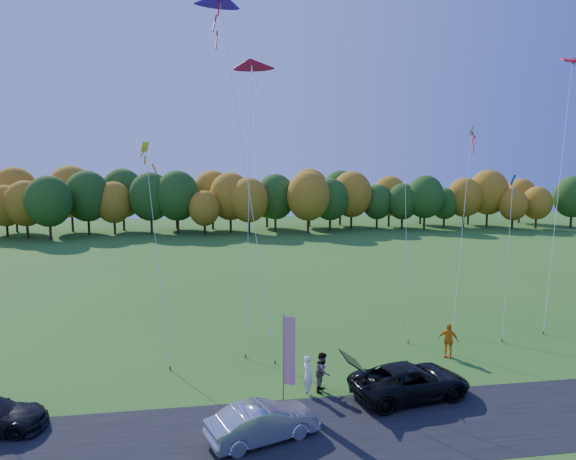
{
  "coord_description": "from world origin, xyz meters",
  "views": [
    {
      "loc": [
        -4.61,
        -23.23,
        10.92
      ],
      "look_at": [
        0.0,
        6.0,
        7.0
      ],
      "focal_mm": 32.0,
      "sensor_mm": 36.0,
      "label": 1
    }
  ],
  "objects": [
    {
      "name": "kite_parafoil_orange",
      "position": [
        9.03,
        11.76,
        16.51
      ],
      "size": [
        5.47,
        13.64,
        33.39
      ],
      "color": "#4C3F33",
      "rests_on": "ground"
    },
    {
      "name": "silver_sedan",
      "position": [
        -2.62,
        -4.25,
        0.74
      ],
      "size": [
        4.74,
        2.95,
        1.47
      ],
      "primitive_type": "imported",
      "rotation": [
        0.0,
        0.0,
        1.91
      ],
      "color": "#B7B6BB",
      "rests_on": "ground"
    },
    {
      "name": "asphalt_strip",
      "position": [
        0.0,
        -4.0,
        0.01
      ],
      "size": [
        90.0,
        6.0,
        0.01
      ],
      "primitive_type": "cube",
      "color": "black",
      "rests_on": "ground"
    },
    {
      "name": "ground",
      "position": [
        0.0,
        0.0,
        0.0
      ],
      "size": [
        160.0,
        160.0,
        0.0
      ],
      "primitive_type": "plane",
      "color": "#296019"
    },
    {
      "name": "kite_parafoil_rainbow",
      "position": [
        20.03,
        9.69,
        9.47
      ],
      "size": [
        8.96,
        9.13,
        19.36
      ],
      "color": "#4C3F33",
      "rests_on": "ground"
    },
    {
      "name": "feather_flag",
      "position": [
        -1.18,
        -1.47,
        2.6
      ],
      "size": [
        0.53,
        0.23,
        4.24
      ],
      "color": "#999999",
      "rests_on": "ground"
    },
    {
      "name": "kite_diamond_blue_low",
      "position": [
        14.06,
        6.04,
        4.97
      ],
      "size": [
        2.6,
        3.57,
        10.43
      ],
      "color": "#4C3F33",
      "rests_on": "ground"
    },
    {
      "name": "person_east",
      "position": [
        8.62,
        2.8,
        0.97
      ],
      "size": [
        1.2,
        1.06,
        1.95
      ],
      "primitive_type": "imported",
      "rotation": [
        0.0,
        0.0,
        -0.63
      ],
      "color": "orange",
      "rests_on": "ground"
    },
    {
      "name": "tree_line",
      "position": [
        0.0,
        55.0,
        0.0
      ],
      "size": [
        116.0,
        12.0,
        10.0
      ],
      "primitive_type": null,
      "color": "#1E4711",
      "rests_on": "ground"
    },
    {
      "name": "kite_diamond_yellow",
      "position": [
        -7.47,
        5.74,
        6.09
      ],
      "size": [
        1.94,
        5.19,
        12.39
      ],
      "color": "#4C3F33",
      "rests_on": "ground"
    },
    {
      "name": "kite_delta_red",
      "position": [
        -1.97,
        9.06,
        9.77
      ],
      "size": [
        2.99,
        9.66,
        19.24
      ],
      "color": "#4C3F33",
      "rests_on": "ground"
    },
    {
      "name": "person_tailgate_b",
      "position": [
        0.7,
        -0.31,
        0.95
      ],
      "size": [
        1.02,
        1.13,
        1.89
      ],
      "primitive_type": "imported",
      "rotation": [
        0.0,
        0.0,
        1.17
      ],
      "color": "gray",
      "rests_on": "ground"
    },
    {
      "name": "kite_diamond_white",
      "position": [
        12.73,
        9.44,
        6.75
      ],
      "size": [
        4.8,
        7.13,
        14.02
      ],
      "color": "#4C3F33",
      "rests_on": "ground"
    },
    {
      "name": "black_suv",
      "position": [
        4.58,
        -1.62,
        0.79
      ],
      "size": [
        6.04,
        3.57,
        1.58
      ],
      "primitive_type": "imported",
      "rotation": [
        0.0,
        0.0,
        1.75
      ],
      "color": "black",
      "rests_on": "ground"
    },
    {
      "name": "person_tailgate_a",
      "position": [
        -0.09,
        -0.56,
        0.94
      ],
      "size": [
        0.63,
        0.79,
        1.89
      ],
      "primitive_type": "imported",
      "rotation": [
        0.0,
        0.0,
        1.87
      ],
      "color": "white",
      "rests_on": "ground"
    },
    {
      "name": "kite_delta_blue",
      "position": [
        -2.4,
        8.45,
        11.51
      ],
      "size": [
        4.07,
        11.09,
        23.55
      ],
      "color": "#4C3F33",
      "rests_on": "ground"
    }
  ]
}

